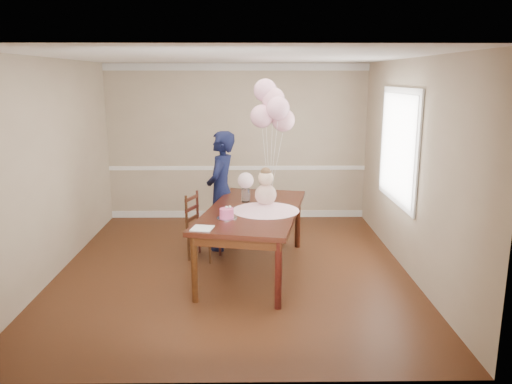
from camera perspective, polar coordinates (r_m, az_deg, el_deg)
name	(u,v)px	position (r m, az deg, el deg)	size (l,w,h in m)	color
floor	(233,269)	(6.64, -2.59, -8.78)	(4.50, 5.00, 0.00)	#33190C
ceiling	(231,57)	(6.17, -2.85, 15.18)	(4.50, 5.00, 0.02)	white
wall_back	(237,142)	(8.74, -2.18, 5.68)	(4.50, 0.02, 2.70)	tan
wall_front	(222,226)	(3.84, -3.92, -3.92)	(4.50, 0.02, 2.70)	tan
wall_left	(52,168)	(6.73, -22.25, 2.50)	(0.02, 5.00, 2.70)	tan
wall_right	(411,168)	(6.59, 17.27, 2.68)	(0.02, 5.00, 2.70)	tan
chair_rail_trim	(237,168)	(8.80, -2.16, 2.76)	(4.50, 0.02, 0.07)	white
crown_molding	(236,67)	(8.66, -2.26, 14.10)	(4.50, 0.02, 0.12)	silver
baseboard_trim	(238,214)	(8.98, -2.12, -2.52)	(4.50, 0.02, 0.12)	white
window_frame	(398,146)	(7.02, 15.97, 5.03)	(0.02, 1.66, 1.56)	white
window_blinds	(397,146)	(7.02, 15.82, 5.03)	(0.01, 1.50, 1.40)	white
dining_table_top	(253,211)	(6.33, -0.31, -2.15)	(1.12, 2.23, 0.06)	black
table_apron	(253,217)	(6.35, -0.31, -2.88)	(1.00, 2.12, 0.11)	black
table_leg_fl	(194,269)	(5.63, -7.05, -8.72)	(0.08, 0.08, 0.78)	black
table_leg_fr	(278,275)	(5.43, 2.56, -9.45)	(0.08, 0.08, 0.78)	black
table_leg_bl	(236,218)	(7.51, -2.35, -3.04)	(0.08, 0.08, 0.78)	black
table_leg_br	(298,222)	(7.36, 4.80, -3.40)	(0.08, 0.08, 0.78)	black
baby_skirt	(266,206)	(6.23, 1.11, -1.61)	(0.85, 0.85, 0.11)	#FDBBD1
baby_torso	(266,195)	(6.19, 1.11, -0.31)	(0.27, 0.27, 0.27)	pink
baby_head	(266,178)	(6.15, 1.12, 1.61)	(0.19, 0.19, 0.19)	beige
baby_hair	(266,173)	(6.14, 1.12, 2.22)	(0.13, 0.13, 0.13)	brown
cake_platter	(227,218)	(5.90, -3.36, -2.99)	(0.25, 0.25, 0.01)	#B4B5B9
birthday_cake	(227,213)	(5.88, -3.37, -2.43)	(0.17, 0.17, 0.11)	#D7447F
cake_flower_a	(227,207)	(5.86, -3.38, -1.74)	(0.03, 0.03, 0.03)	white
cake_flower_b	(230,207)	(5.87, -3.01, -1.71)	(0.03, 0.03, 0.03)	silver
rose_vase_near	(246,195)	(6.65, -1.18, -0.36)	(0.11, 0.11, 0.18)	silver
roses_near	(246,180)	(6.61, -1.19, 1.33)	(0.21, 0.21, 0.21)	beige
napkin	(202,228)	(5.53, -6.16, -4.14)	(0.22, 0.22, 0.01)	white
balloon_weight	(270,197)	(6.89, 1.56, -0.56)	(0.04, 0.04, 0.02)	silver
balloon_a	(262,116)	(6.73, 0.67, 8.65)	(0.31, 0.31, 0.31)	#FCB2CE
balloon_b	(278,108)	(6.64, 2.52, 9.54)	(0.31, 0.31, 0.31)	#FFB4D5
balloon_c	(273,99)	(6.81, 1.97, 10.58)	(0.31, 0.31, 0.31)	#F5ADC7
balloon_d	(265,90)	(6.85, 1.06, 11.53)	(0.31, 0.31, 0.31)	#F2ACCD
balloon_e	(283,120)	(6.79, 3.15, 8.19)	(0.31, 0.31, 0.31)	#F9B0C5
balloon_ribbon_a	(266,163)	(6.80, 1.12, 3.30)	(0.00, 0.00, 0.94)	white
balloon_ribbon_b	(274,160)	(6.75, 2.02, 3.69)	(0.00, 0.00, 1.05)	white
balloon_ribbon_c	(271,155)	(6.83, 1.76, 4.28)	(0.00, 0.00, 1.16)	white
balloon_ribbon_d	(267,150)	(6.84, 1.31, 4.77)	(0.00, 0.00, 1.27)	white
balloon_ribbon_e	(276,165)	(6.83, 2.34, 3.09)	(0.00, 0.00, 0.88)	white
dining_chair_seat	(204,230)	(6.93, -5.95, -4.36)	(0.39, 0.39, 0.04)	#36160E
chair_leg_fl	(189,247)	(6.93, -7.71, -6.23)	(0.04, 0.04, 0.39)	#321A0D
chair_leg_fr	(210,250)	(6.79, -5.29, -6.58)	(0.04, 0.04, 0.39)	#3A1F0F
chair_leg_bl	(199,240)	(7.20, -6.49, -5.46)	(0.04, 0.04, 0.39)	#33110E
chair_leg_br	(220,242)	(7.07, -4.14, -5.77)	(0.04, 0.04, 0.39)	#33110E
chair_back_post_l	(186,214)	(6.80, -7.96, -2.47)	(0.04, 0.04, 0.50)	#321B0D
chair_back_post_r	(197,208)	(7.08, -6.71, -1.82)	(0.04, 0.04, 0.50)	#38150F
chair_slat_low	(192,218)	(6.97, -7.30, -2.99)	(0.03, 0.36, 0.04)	#3C1D10
chair_slat_mid	(192,208)	(6.93, -7.33, -1.85)	(0.03, 0.36, 0.04)	#3C1410
chair_slat_top	(192,198)	(6.90, -7.37, -0.70)	(0.03, 0.36, 0.04)	#38180F
woman	(221,191)	(7.21, -4.00, 0.13)	(0.63, 0.42, 1.72)	black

